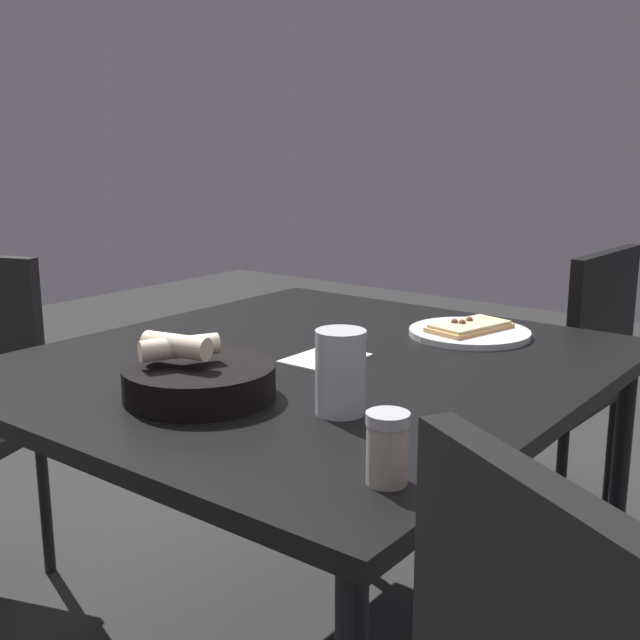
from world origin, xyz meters
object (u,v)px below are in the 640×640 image
at_px(beer_glass, 340,377).
at_px(chair_near, 558,370).
at_px(pepper_shaker, 387,452).
at_px(bread_basket, 198,378).
at_px(pizza_plate, 469,331).
at_px(dining_table, 314,384).

distance_m(beer_glass, chair_near, 1.27).
relative_size(beer_glass, pepper_shaker, 1.45).
bearing_deg(beer_glass, bread_basket, 109.60).
bearing_deg(pepper_shaker, pizza_plate, 19.87).
distance_m(pizza_plate, chair_near, 0.69).
height_order(dining_table, bread_basket, bread_basket).
distance_m(bread_basket, pepper_shaker, 0.45).
bearing_deg(dining_table, chair_near, -7.34).
xyz_separation_m(pizza_plate, pepper_shaker, (-0.76, -0.28, 0.03)).
height_order(dining_table, pizza_plate, pizza_plate).
height_order(dining_table, chair_near, chair_near).
bearing_deg(chair_near, pizza_plate, -177.34).
xyz_separation_m(dining_table, pepper_shaker, (-0.41, -0.44, 0.10)).
xyz_separation_m(bread_basket, beer_glass, (0.08, -0.24, 0.03)).
height_order(pizza_plate, pepper_shaker, pepper_shaker).
relative_size(pizza_plate, bread_basket, 1.04).
relative_size(bread_basket, chair_near, 0.30).
distance_m(pepper_shaker, chair_near, 1.47).
height_order(bread_basket, chair_near, chair_near).
relative_size(pizza_plate, pepper_shaker, 2.86).
xyz_separation_m(beer_glass, chair_near, (1.23, 0.10, -0.30)).
relative_size(pepper_shaker, chair_near, 0.11).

